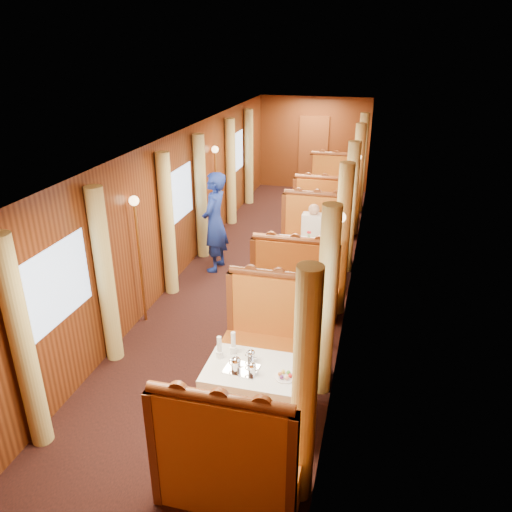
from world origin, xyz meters
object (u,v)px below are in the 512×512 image
(banquette_mid_aft, at_px, (314,241))
(teapot_left, at_px, (236,366))
(table_near, at_px, (255,396))
(table_far, at_px, (329,204))
(teapot_back, at_px, (251,357))
(banquette_near_aft, at_px, (275,342))
(table_mid, at_px, (305,265))
(passenger, at_px, (313,229))
(fruit_plate, at_px, (285,376))
(teapot_right, at_px, (252,370))
(banquette_far_fwd, at_px, (324,216))
(banquette_far_aft, at_px, (334,190))
(banquette_near_fwd, at_px, (227,465))
(rose_vase_far, at_px, (331,180))
(banquette_mid_fwd, at_px, (295,289))
(steward, at_px, (215,222))
(rose_vase_mid, at_px, (309,235))
(tea_tray, at_px, (241,369))

(banquette_mid_aft, xyz_separation_m, teapot_left, (-0.17, -4.63, 0.40))
(table_near, bearing_deg, table_far, 90.00)
(table_near, bearing_deg, teapot_back, 126.46)
(banquette_near_aft, distance_m, table_mid, 2.49)
(banquette_near_aft, bearing_deg, passenger, 90.00)
(passenger, bearing_deg, fruit_plate, -85.57)
(table_far, relative_size, teapot_left, 6.18)
(banquette_near_aft, bearing_deg, table_mid, 90.00)
(teapot_right, height_order, teapot_back, same)
(banquette_far_fwd, distance_m, banquette_far_aft, 2.03)
(banquette_near_fwd, relative_size, rose_vase_far, 3.72)
(banquette_mid_fwd, height_order, steward, steward)
(table_mid, height_order, table_far, same)
(teapot_left, xyz_separation_m, rose_vase_far, (0.19, 7.13, 0.11))
(banquette_far_aft, xyz_separation_m, teapot_left, (-0.17, -8.13, 0.40))
(banquette_far_aft, bearing_deg, banquette_far_fwd, -90.00)
(banquette_mid_fwd, bearing_deg, banquette_mid_aft, 90.00)
(table_mid, distance_m, teapot_left, 3.64)
(banquette_far_aft, height_order, fruit_plate, banquette_far_aft)
(banquette_near_aft, xyz_separation_m, teapot_back, (-0.07, -0.92, 0.38))
(table_near, relative_size, passenger, 1.38)
(teapot_right, distance_m, rose_vase_mid, 3.60)
(banquette_near_aft, xyz_separation_m, tea_tray, (-0.13, -1.08, 0.33))
(banquette_mid_aft, relative_size, rose_vase_far, 3.72)
(table_mid, relative_size, steward, 0.58)
(passenger, bearing_deg, table_mid, -90.00)
(passenger, bearing_deg, rose_vase_mid, -87.11)
(steward, bearing_deg, teapot_right, 25.85)
(banquette_near_aft, relative_size, fruit_plate, 6.27)
(table_near, distance_m, teapot_back, 0.45)
(steward, bearing_deg, tea_tray, 24.50)
(banquette_mid_aft, xyz_separation_m, tea_tray, (-0.13, -4.58, 0.33))
(banquette_far_fwd, relative_size, passenger, 1.76)
(teapot_right, bearing_deg, table_near, 96.12)
(teapot_left, distance_m, passenger, 4.37)
(table_far, bearing_deg, table_mid, -90.00)
(rose_vase_mid, bearing_deg, banquette_near_aft, -90.91)
(table_mid, height_order, banquette_mid_aft, banquette_mid_aft)
(banquette_near_fwd, distance_m, tea_tray, 1.02)
(table_mid, height_order, rose_vase_mid, rose_vase_mid)
(fruit_plate, distance_m, passenger, 4.35)
(teapot_back, bearing_deg, banquette_far_fwd, 109.66)
(table_near, bearing_deg, banquette_far_aft, 90.00)
(table_near, height_order, steward, steward)
(banquette_mid_aft, xyz_separation_m, fruit_plate, (0.34, -4.60, 0.35))
(banquette_near_fwd, distance_m, banquette_far_fwd, 7.00)
(tea_tray, bearing_deg, teapot_left, -130.54)
(teapot_left, xyz_separation_m, teapot_right, (0.17, -0.01, -0.01))
(teapot_right, distance_m, steward, 4.22)
(banquette_far_aft, xyz_separation_m, teapot_right, (-0.00, -8.14, 0.38))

